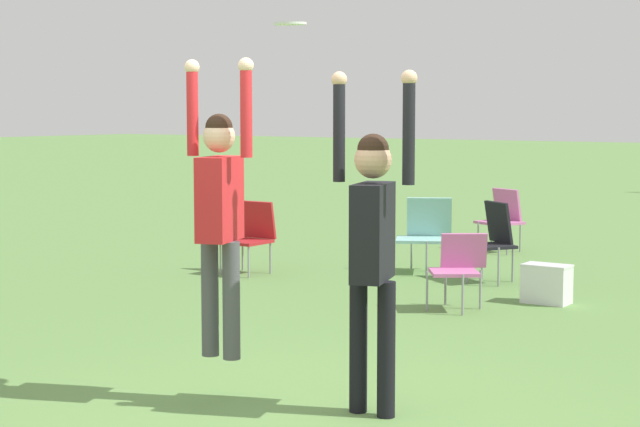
{
  "coord_description": "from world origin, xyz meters",
  "views": [
    {
      "loc": [
        3.94,
        -5.46,
        2.01
      ],
      "look_at": [
        -0.16,
        0.59,
        1.3
      ],
      "focal_mm": 60.0,
      "sensor_mm": 36.0,
      "label": 1
    }
  ],
  "objects_px": {
    "camping_chair_3": "(494,236)",
    "cooler_box": "(547,284)",
    "camping_chair_0": "(503,215)",
    "camping_chair_4": "(458,264)",
    "camping_chair_2": "(424,230)",
    "camping_chair_5": "(251,232)",
    "person_jumping": "(220,202)",
    "frisbee": "(290,24)",
    "person_defending": "(373,232)"
  },
  "relations": [
    {
      "from": "person_jumping",
      "to": "camping_chair_4",
      "type": "xyz_separation_m",
      "value": [
        -0.23,
        4.04,
        -0.94
      ]
    },
    {
      "from": "frisbee",
      "to": "camping_chair_2",
      "type": "distance_m",
      "value": 6.44
    },
    {
      "from": "person_defending",
      "to": "cooler_box",
      "type": "height_order",
      "value": "person_defending"
    },
    {
      "from": "camping_chair_3",
      "to": "camping_chair_4",
      "type": "xyz_separation_m",
      "value": [
        0.44,
        -1.8,
        -0.09
      ]
    },
    {
      "from": "person_defending",
      "to": "camping_chair_3",
      "type": "distance_m",
      "value": 5.81
    },
    {
      "from": "camping_chair_4",
      "to": "camping_chair_5",
      "type": "height_order",
      "value": "camping_chair_5"
    },
    {
      "from": "camping_chair_2",
      "to": "cooler_box",
      "type": "distance_m",
      "value": 2.47
    },
    {
      "from": "camping_chair_3",
      "to": "person_defending",
      "type": "bearing_deg",
      "value": 139.72
    },
    {
      "from": "camping_chair_2",
      "to": "camping_chair_5",
      "type": "bearing_deg",
      "value": 9.4
    },
    {
      "from": "frisbee",
      "to": "person_defending",
      "type": "bearing_deg",
      "value": -0.17
    },
    {
      "from": "camping_chair_0",
      "to": "camping_chair_4",
      "type": "bearing_deg",
      "value": 133.7
    },
    {
      "from": "camping_chair_2",
      "to": "camping_chair_4",
      "type": "relative_size",
      "value": 1.21
    },
    {
      "from": "person_defending",
      "to": "frisbee",
      "type": "distance_m",
      "value": 1.53
    },
    {
      "from": "camping_chair_4",
      "to": "cooler_box",
      "type": "distance_m",
      "value": 1.05
    },
    {
      "from": "cooler_box",
      "to": "frisbee",
      "type": "bearing_deg",
      "value": -90.5
    },
    {
      "from": "camping_chair_3",
      "to": "cooler_box",
      "type": "distance_m",
      "value": 1.5
    },
    {
      "from": "camping_chair_4",
      "to": "cooler_box",
      "type": "relative_size",
      "value": 1.58
    },
    {
      "from": "camping_chair_4",
      "to": "frisbee",
      "type": "bearing_deg",
      "value": 63.82
    },
    {
      "from": "person_defending",
      "to": "person_jumping",
      "type": "bearing_deg",
      "value": -90.0
    },
    {
      "from": "person_defending",
      "to": "camping_chair_2",
      "type": "relative_size",
      "value": 2.46
    },
    {
      "from": "frisbee",
      "to": "camping_chair_4",
      "type": "height_order",
      "value": "frisbee"
    },
    {
      "from": "cooler_box",
      "to": "person_jumping",
      "type": "bearing_deg",
      "value": -94.62
    },
    {
      "from": "person_defending",
      "to": "camping_chair_2",
      "type": "bearing_deg",
      "value": -172.47
    },
    {
      "from": "frisbee",
      "to": "camping_chair_0",
      "type": "xyz_separation_m",
      "value": [
        -2.06,
        8.03,
        -2.07
      ]
    },
    {
      "from": "person_jumping",
      "to": "camping_chair_3",
      "type": "bearing_deg",
      "value": -11.52
    },
    {
      "from": "person_defending",
      "to": "camping_chair_5",
      "type": "distance_m",
      "value": 6.32
    },
    {
      "from": "camping_chair_2",
      "to": "camping_chair_3",
      "type": "distance_m",
      "value": 1.09
    },
    {
      "from": "person_defending",
      "to": "cooler_box",
      "type": "bearing_deg",
      "value": 169.79
    },
    {
      "from": "camping_chair_0",
      "to": "camping_chair_4",
      "type": "height_order",
      "value": "camping_chair_0"
    },
    {
      "from": "camping_chair_5",
      "to": "frisbee",
      "type": "bearing_deg",
      "value": 130.67
    },
    {
      "from": "camping_chair_0",
      "to": "camping_chair_4",
      "type": "xyz_separation_m",
      "value": [
        1.48,
        -4.32,
        -0.06
      ]
    },
    {
      "from": "frisbee",
      "to": "camping_chair_4",
      "type": "xyz_separation_m",
      "value": [
        -0.58,
        3.71,
        -2.14
      ]
    },
    {
      "from": "person_defending",
      "to": "frisbee",
      "type": "xyz_separation_m",
      "value": [
        -0.66,
        0.0,
        1.38
      ]
    },
    {
      "from": "person_defending",
      "to": "frisbee",
      "type": "height_order",
      "value": "frisbee"
    },
    {
      "from": "camping_chair_5",
      "to": "cooler_box",
      "type": "xyz_separation_m",
      "value": [
        3.83,
        0.09,
        -0.3
      ]
    },
    {
      "from": "person_jumping",
      "to": "cooler_box",
      "type": "distance_m",
      "value": 5.0
    },
    {
      "from": "camping_chair_4",
      "to": "person_defending",
      "type": "bearing_deg",
      "value": 73.44
    },
    {
      "from": "camping_chair_0",
      "to": "frisbee",
      "type": "bearing_deg",
      "value": 129.2
    },
    {
      "from": "cooler_box",
      "to": "camping_chair_5",
      "type": "bearing_deg",
      "value": -178.72
    },
    {
      "from": "camping_chair_0",
      "to": "camping_chair_2",
      "type": "bearing_deg",
      "value": 114.23
    },
    {
      "from": "camping_chair_0",
      "to": "camping_chair_2",
      "type": "xyz_separation_m",
      "value": [
        -0.02,
        -2.3,
        0.0
      ]
    },
    {
      "from": "frisbee",
      "to": "camping_chair_5",
      "type": "distance_m",
      "value": 6.19
    },
    {
      "from": "person_jumping",
      "to": "frisbee",
      "type": "bearing_deg",
      "value": -64.62
    },
    {
      "from": "camping_chair_5",
      "to": "cooler_box",
      "type": "height_order",
      "value": "camping_chair_5"
    },
    {
      "from": "person_jumping",
      "to": "cooler_box",
      "type": "bearing_deg",
      "value": -22.69
    },
    {
      "from": "camping_chair_4",
      "to": "camping_chair_5",
      "type": "relative_size",
      "value": 0.86
    },
    {
      "from": "camping_chair_3",
      "to": "camping_chair_4",
      "type": "bearing_deg",
      "value": 136.42
    },
    {
      "from": "frisbee",
      "to": "camping_chair_3",
      "type": "distance_m",
      "value": 5.97
    },
    {
      "from": "person_defending",
      "to": "camping_chair_2",
      "type": "xyz_separation_m",
      "value": [
        -2.75,
        5.74,
        -0.69
      ]
    },
    {
      "from": "cooler_box",
      "to": "camping_chair_0",
      "type": "bearing_deg",
      "value": 120.87
    }
  ]
}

